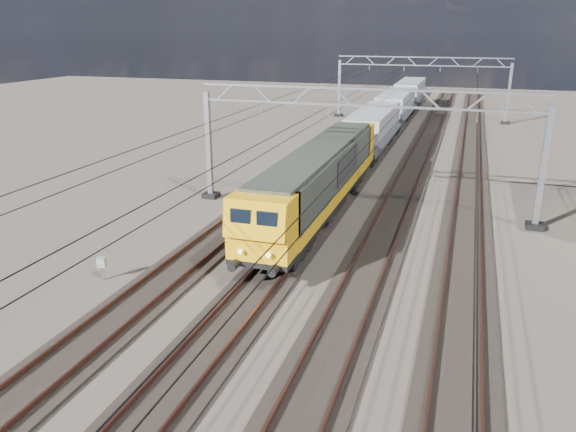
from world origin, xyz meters
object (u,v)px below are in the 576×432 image
(locomotive, at_px, (320,177))
(catenary_gantry_far, at_px, (421,86))
(hopper_wagon_lead, at_px, (373,128))
(catenary_gantry_mid, at_px, (362,146))
(hopper_wagon_third, at_px, (410,92))
(hopper_wagon_mid, at_px, (396,106))
(trackside_cabinet, at_px, (101,263))

(locomotive, bearing_deg, catenary_gantry_far, 86.95)
(catenary_gantry_far, distance_m, hopper_wagon_lead, 20.07)
(catenary_gantry_mid, distance_m, hopper_wagon_third, 44.58)
(hopper_wagon_lead, distance_m, hopper_wagon_third, 28.40)
(hopper_wagon_mid, bearing_deg, trackside_cabinet, -98.80)
(catenary_gantry_mid, distance_m, trackside_cabinet, 15.58)
(hopper_wagon_third, bearing_deg, hopper_wagon_mid, -90.00)
(locomotive, bearing_deg, hopper_wagon_lead, 90.00)
(catenary_gantry_mid, height_order, hopper_wagon_third, catenary_gantry_mid)
(trackside_cabinet, bearing_deg, hopper_wagon_third, 64.32)
(catenary_gantry_far, relative_size, hopper_wagon_third, 1.53)
(catenary_gantry_far, bearing_deg, locomotive, -93.05)
(hopper_wagon_third, bearing_deg, catenary_gantry_far, -76.76)
(hopper_wagon_lead, bearing_deg, locomotive, -90.00)
(hopper_wagon_third, bearing_deg, catenary_gantry_mid, -87.43)
(trackside_cabinet, bearing_deg, hopper_wagon_mid, 62.16)
(catenary_gantry_mid, distance_m, hopper_wagon_lead, 16.31)
(catenary_gantry_mid, bearing_deg, hopper_wagon_third, 92.57)
(catenary_gantry_mid, xyz_separation_m, locomotive, (-2.00, -1.59, -1.58))
(hopper_wagon_mid, bearing_deg, hopper_wagon_third, 90.00)
(hopper_wagon_third, height_order, trackside_cabinet, hopper_wagon_third)
(hopper_wagon_lead, xyz_separation_m, hopper_wagon_third, (0.00, 28.40, 0.00))
(catenary_gantry_far, height_order, hopper_wagon_mid, catenary_gantry_far)
(hopper_wagon_lead, bearing_deg, hopper_wagon_mid, 90.00)
(catenary_gantry_mid, xyz_separation_m, catenary_gantry_far, (0.00, 36.00, 0.00))
(hopper_wagon_lead, height_order, trackside_cabinet, hopper_wagon_lead)
(hopper_wagon_third, bearing_deg, locomotive, -90.00)
(hopper_wagon_mid, distance_m, trackside_cabinet, 43.41)
(hopper_wagon_lead, bearing_deg, hopper_wagon_third, 90.00)
(catenary_gantry_mid, distance_m, catenary_gantry_far, 36.00)
(trackside_cabinet, bearing_deg, catenary_gantry_mid, 36.47)
(hopper_wagon_mid, xyz_separation_m, hopper_wagon_third, (0.00, 14.20, 0.00))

